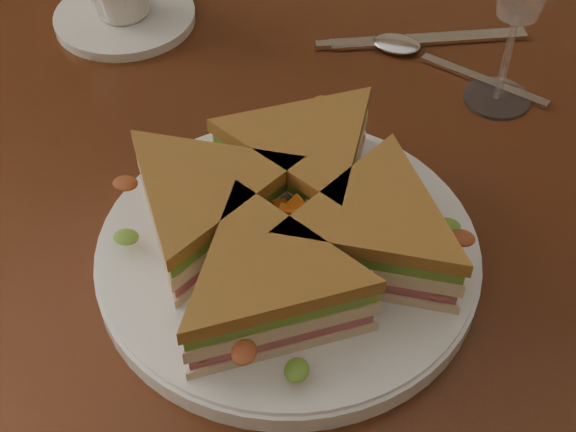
{
  "coord_description": "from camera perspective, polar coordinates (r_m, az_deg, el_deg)",
  "views": [
    {
      "loc": [
        0.16,
        -0.45,
        1.22
      ],
      "look_at": [
        0.04,
        -0.08,
        0.8
      ],
      "focal_mm": 50.0,
      "sensor_mm": 36.0,
      "label": 1
    }
  ],
  "objects": [
    {
      "name": "saucer",
      "position": [
        0.87,
        -11.51,
        13.7
      ],
      "size": [
        0.15,
        0.15,
        0.01
      ],
      "primitive_type": "cylinder",
      "color": "white",
      "rests_on": "table"
    },
    {
      "name": "sandwich_wedges",
      "position": [
        0.58,
        0.0,
        -0.34
      ],
      "size": [
        0.29,
        0.29,
        0.06
      ],
      "color": "beige",
      "rests_on": "plate"
    },
    {
      "name": "knife",
      "position": [
        0.83,
        8.97,
        12.21
      ],
      "size": [
        0.2,
        0.1,
        0.0
      ],
      "rotation": [
        0.0,
        0.0,
        0.44
      ],
      "color": "silver",
      "rests_on": "table"
    },
    {
      "name": "crisps_mound",
      "position": [
        0.58,
        0.0,
        -0.6
      ],
      "size": [
        0.09,
        0.09,
        0.05
      ],
      "primitive_type": null,
      "color": "orange",
      "rests_on": "plate"
    },
    {
      "name": "table",
      "position": [
        0.75,
        -0.54,
        -2.74
      ],
      "size": [
        1.2,
        0.8,
        0.75
      ],
      "color": "#35170C",
      "rests_on": "ground"
    },
    {
      "name": "spoon",
      "position": [
        0.81,
        9.16,
        11.36
      ],
      "size": [
        0.18,
        0.07,
        0.01
      ],
      "rotation": [
        0.0,
        0.0,
        -0.29
      ],
      "color": "silver",
      "rests_on": "table"
    },
    {
      "name": "plate",
      "position": [
        0.61,
        0.0,
        -2.71
      ],
      "size": [
        0.29,
        0.29,
        0.02
      ],
      "primitive_type": "cylinder",
      "color": "white",
      "rests_on": "table"
    }
  ]
}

